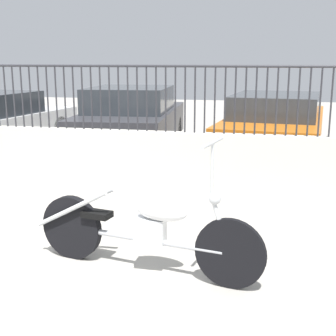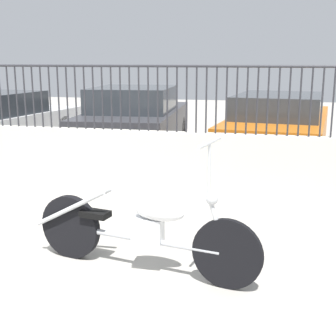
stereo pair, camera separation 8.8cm
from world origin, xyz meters
name	(u,v)px [view 1 (the left image)]	position (x,y,z in m)	size (l,w,h in m)	color
low_wall	(76,158)	(0.00, 3.16, 0.47)	(10.13, 0.18, 0.93)	beige
fence_railing	(73,89)	(0.00, 3.16, 1.53)	(10.13, 0.04, 0.96)	#2D2D33
motorcycle_silver	(136,229)	(1.74, 0.51, 0.41)	(2.30, 0.69, 1.30)	black
car_dark_grey	(132,120)	(0.04, 6.03, 0.71)	(2.10, 4.30, 1.42)	black
car_orange	(275,126)	(3.02, 5.96, 0.68)	(2.20, 4.69, 1.32)	black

